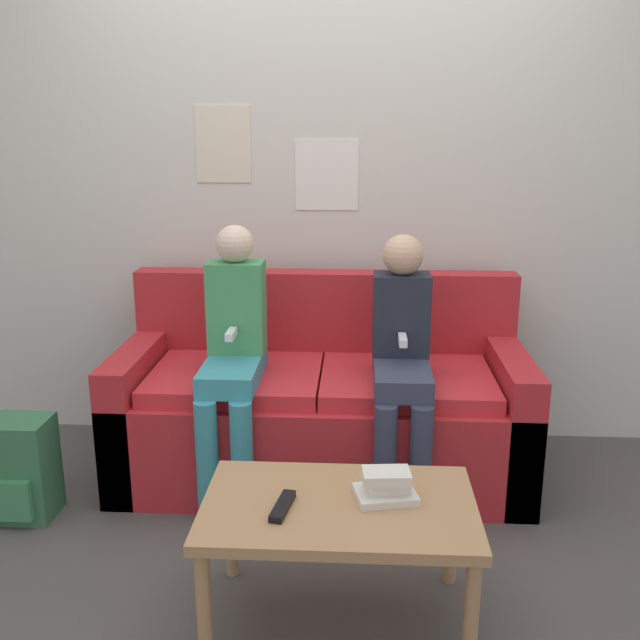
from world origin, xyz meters
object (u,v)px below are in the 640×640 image
person_right (402,355)px  tv_remote (283,506)px  couch (322,410)px  backpack (16,469)px  person_left (233,349)px  coffee_table (339,517)px

person_right → tv_remote: 1.01m
person_right → tv_remote: person_right is taller
couch → backpack: size_ratio=4.29×
tv_remote → person_left: bearing=118.4°
couch → person_left: person_left is taller
coffee_table → tv_remote: tv_remote is taller
person_left → backpack: 1.00m
coffee_table → person_right: person_right is taller
person_left → person_right: person_left is taller
coffee_table → backpack: (-1.33, 0.57, -0.17)m
backpack → person_right: bearing=10.0°
person_right → backpack: size_ratio=2.66×
couch → coffee_table: (0.11, -1.04, 0.07)m
coffee_table → tv_remote: (-0.17, -0.05, 0.06)m
person_left → tv_remote: (0.30, -0.90, -0.21)m
couch → person_left: 0.53m
tv_remote → backpack: tv_remote is taller
backpack → person_left: bearing=18.0°
person_right → tv_remote: bearing=-114.2°
coffee_table → person_left: bearing=119.1°
couch → person_right: person_right is taller
person_left → backpack: bearing=-162.0°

